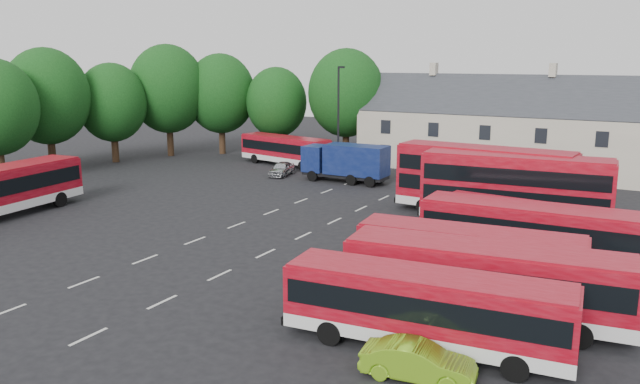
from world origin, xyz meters
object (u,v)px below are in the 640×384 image
Objects in this scene: lime_car at (418,361)px; bus_west at (0,188)px; silver_car at (282,169)px; bus_dd_south at (515,187)px; lamppost at (338,120)px; bus_row_a at (426,304)px; box_truck at (346,161)px.

bus_west is at bearing 69.58° from lime_car.
silver_car is at bearing 31.22° from lime_car.
lamppost is at bearing 147.07° from bus_dd_south.
lamppost is at bearing 117.64° from bus_row_a.
lime_car is 0.39× the size of lamppost.
bus_row_a is 1.08× the size of lamppost.
lime_car is at bearing -107.82° from bus_west.
bus_row_a is 2.51m from lime_car.
box_truck is 0.76× the size of lamppost.
bus_west is (-30.47, -14.11, -0.62)m from bus_dd_south.
bus_dd_south reaches higher than box_truck.
lamppost is at bearing 23.52° from lime_car.
silver_car reaches higher than lime_car.
bus_dd_south reaches higher than bus_row_a.
bus_row_a is at bearing -60.57° from silver_car.
bus_dd_south is at bearing -27.47° from box_truck.
bus_dd_south is (-1.02, 18.63, 0.89)m from bus_row_a.
lamppost reaches higher than silver_car.
lamppost is (-18.90, 30.05, 4.62)m from lime_car.
box_truck reaches higher than bus_row_a.
bus_west is 26.58m from box_truck.
bus_row_a is 18.68m from bus_dd_south.
bus_west is at bearing -121.89° from silver_car.
lime_car is (17.52, -28.93, -1.22)m from box_truck.
bus_west is 27.01m from lamppost.
box_truck is 3.83m from lamppost.
bus_west is at bearing 166.16° from bus_row_a.
bus_row_a is 1.41× the size of box_truck.
box_truck is at bearing -10.81° from silver_car.
bus_dd_south is 17.91m from box_truck.
bus_row_a is 0.92× the size of bus_dd_south.
lamppost is at bearing 140.45° from box_truck.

